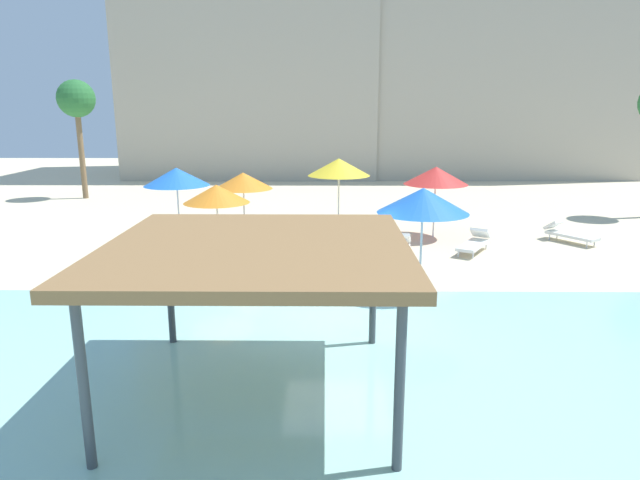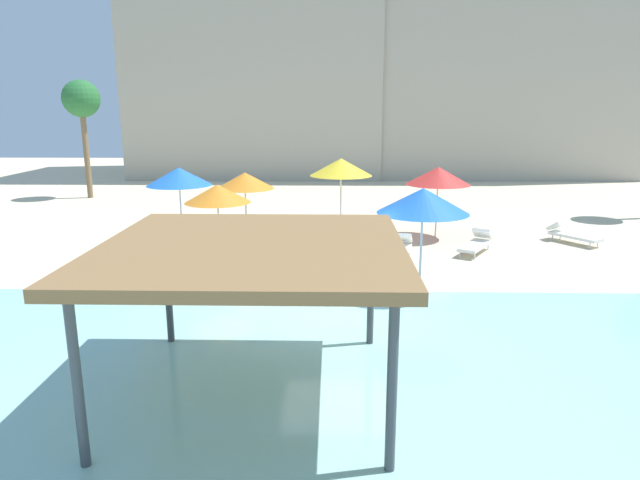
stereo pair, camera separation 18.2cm
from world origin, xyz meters
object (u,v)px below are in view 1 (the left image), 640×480
(beach_umbrella_blue_3, at_px, (423,201))
(lounge_chair_4, at_px, (399,248))
(beach_umbrella_blue_2, at_px, (177,177))
(beach_umbrella_yellow_5, at_px, (339,167))
(shade_pavilion, at_px, (257,252))
(lounge_chair_5, at_px, (568,233))
(beach_umbrella_red_6, at_px, (436,176))
(lounge_chair_1, at_px, (475,242))
(beach_umbrella_orange_4, at_px, (216,194))
(beach_umbrella_orange_0, at_px, (243,181))
(lounge_chair_2, at_px, (316,238))
(palm_tree_1, at_px, (76,101))

(beach_umbrella_blue_3, bearing_deg, lounge_chair_4, 91.80)
(beach_umbrella_blue_2, bearing_deg, beach_umbrella_yellow_5, 6.93)
(shade_pavilion, height_order, beach_umbrella_blue_3, beach_umbrella_blue_3)
(lounge_chair_5, bearing_deg, shade_pavilion, -76.62)
(beach_umbrella_red_6, bearing_deg, shade_pavilion, -113.57)
(beach_umbrella_red_6, bearing_deg, lounge_chair_1, -65.70)
(beach_umbrella_orange_4, relative_size, lounge_chair_5, 1.34)
(beach_umbrella_orange_0, bearing_deg, lounge_chair_4, -15.32)
(beach_umbrella_orange_0, height_order, beach_umbrella_red_6, beach_umbrella_red_6)
(beach_umbrella_orange_0, bearing_deg, lounge_chair_1, -4.63)
(beach_umbrella_blue_3, distance_m, lounge_chair_4, 3.99)
(lounge_chair_4, bearing_deg, beach_umbrella_yellow_5, -137.03)
(lounge_chair_2, relative_size, palm_tree_1, 0.32)
(beach_umbrella_blue_2, xyz_separation_m, lounge_chair_2, (5.05, -1.33, -1.96))
(beach_umbrella_blue_2, distance_m, lounge_chair_1, 10.70)
(beach_umbrella_yellow_5, bearing_deg, palm_tree_1, 147.29)
(beach_umbrella_blue_3, height_order, beach_umbrella_orange_4, beach_umbrella_blue_3)
(lounge_chair_1, bearing_deg, beach_umbrella_blue_2, -68.21)
(beach_umbrella_orange_0, bearing_deg, beach_umbrella_blue_2, 154.88)
(beach_umbrella_orange_0, height_order, beach_umbrella_blue_2, beach_umbrella_blue_2)
(beach_umbrella_blue_3, bearing_deg, lounge_chair_1, 58.84)
(beach_umbrella_blue_2, height_order, beach_umbrella_yellow_5, beach_umbrella_yellow_5)
(palm_tree_1, bearing_deg, lounge_chair_1, -31.93)
(lounge_chair_1, height_order, palm_tree_1, palm_tree_1)
(beach_umbrella_blue_3, relative_size, beach_umbrella_yellow_5, 0.96)
(beach_umbrella_red_6, bearing_deg, palm_tree_1, 152.05)
(shade_pavilion, xyz_separation_m, lounge_chair_4, (3.45, 8.76, -2.17))
(beach_umbrella_yellow_5, height_order, lounge_chair_4, beach_umbrella_yellow_5)
(shade_pavilion, height_order, lounge_chair_5, shade_pavilion)
(beach_umbrella_blue_3, bearing_deg, beach_umbrella_yellow_5, 106.42)
(beach_umbrella_orange_0, height_order, beach_umbrella_yellow_5, beach_umbrella_yellow_5)
(beach_umbrella_blue_3, height_order, palm_tree_1, palm_tree_1)
(shade_pavilion, relative_size, beach_umbrella_orange_0, 1.86)
(beach_umbrella_red_6, bearing_deg, beach_umbrella_orange_4, -149.70)
(beach_umbrella_yellow_5, bearing_deg, lounge_chair_4, -60.65)
(beach_umbrella_red_6, distance_m, lounge_chair_1, 3.08)
(beach_umbrella_orange_4, xyz_separation_m, beach_umbrella_yellow_5, (3.68, 4.60, 0.29))
(beach_umbrella_red_6, relative_size, lounge_chair_1, 1.36)
(lounge_chair_4, bearing_deg, lounge_chair_1, 120.19)
(beach_umbrella_yellow_5, xyz_separation_m, lounge_chair_5, (8.21, -1.10, -2.23))
(beach_umbrella_yellow_5, distance_m, palm_tree_1, 15.91)
(beach_umbrella_orange_4, height_order, lounge_chair_1, beach_umbrella_orange_4)
(beach_umbrella_blue_2, bearing_deg, lounge_chair_1, -10.07)
(beach_umbrella_blue_2, bearing_deg, shade_pavilion, -69.38)
(beach_umbrella_red_6, height_order, lounge_chair_5, beach_umbrella_red_6)
(beach_umbrella_yellow_5, relative_size, lounge_chair_1, 1.50)
(shade_pavilion, bearing_deg, lounge_chair_1, 57.50)
(shade_pavilion, bearing_deg, beach_umbrella_orange_4, 105.65)
(lounge_chair_1, height_order, lounge_chair_4, same)
(beach_umbrella_orange_0, distance_m, beach_umbrella_orange_4, 2.71)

